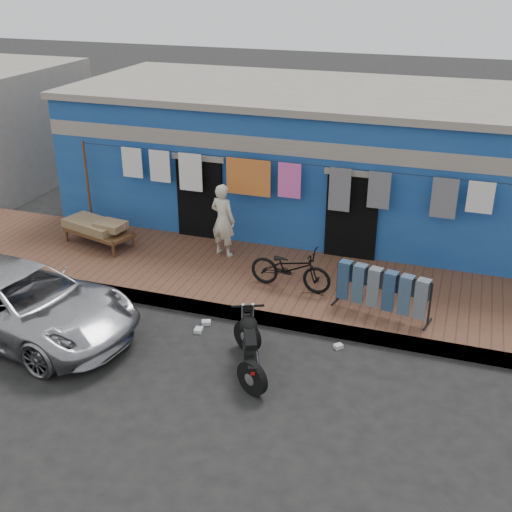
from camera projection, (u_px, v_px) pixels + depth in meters
The scene contains 14 objects.
ground at pixel (217, 366), 10.65m from camera, with size 80.00×80.00×0.00m, color black.
sidewalk at pixel (272, 282), 13.17m from camera, with size 28.00×3.00×0.25m, color brown.
curb at pixel (248, 316), 11.92m from camera, with size 28.00×0.10×0.25m, color gray.
building at pixel (321, 157), 15.94m from camera, with size 12.20×5.20×3.36m.
clothesline at pixel (284, 185), 13.58m from camera, with size 10.06×0.06×2.10m.
car at pixel (22, 301), 11.38m from camera, with size 2.04×4.49×1.26m, color #B0B0B5.
seated_person at pixel (223, 220), 13.77m from camera, with size 0.58×0.39×1.62m, color beige.
bicycle at pixel (291, 264), 12.45m from camera, with size 0.58×1.63×1.06m, color black.
motorcycle at pixel (250, 345), 10.33m from camera, with size 1.10×1.63×0.99m, color black, non-canonical shape.
charpoy at pixel (99, 232), 14.49m from camera, with size 1.87×1.25×0.58m, color brown, non-canonical shape.
jeans_rack at pixel (382, 291), 11.59m from camera, with size 1.89×0.74×0.89m, color black, non-canonical shape.
litter_a at pixel (206, 322), 11.87m from camera, with size 0.16×0.13×0.07m, color silver.
litter_b at pixel (338, 346), 11.14m from camera, with size 0.15×0.11×0.07m, color silver.
litter_c at pixel (199, 330), 11.63m from camera, with size 0.17×0.14×0.07m, color silver.
Camera 1 is at (3.49, -8.20, 6.13)m, focal length 45.00 mm.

